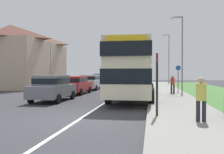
{
  "coord_description": "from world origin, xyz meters",
  "views": [
    {
      "loc": [
        2.76,
        -9.15,
        1.8
      ],
      "look_at": [
        0.62,
        4.31,
        1.6
      ],
      "focal_mm": 39.37,
      "sensor_mm": 36.0,
      "label": 1
    }
  ],
  "objects_px": {
    "double_decker_bus": "(133,68)",
    "pedestrian_walking_away": "(173,83)",
    "parked_car_grey": "(53,87)",
    "cycle_route_sign": "(178,78)",
    "pedestrian_at_stop": "(201,97)",
    "bus_stop_sign": "(157,80)",
    "parked_car_blue": "(102,80)",
    "parked_car_silver": "(91,82)",
    "street_lamp_far": "(168,56)",
    "street_lamp_mid": "(181,49)",
    "parked_car_red": "(76,84)"
  },
  "relations": [
    {
      "from": "bus_stop_sign",
      "to": "cycle_route_sign",
      "type": "distance_m",
      "value": 13.24
    },
    {
      "from": "parked_car_red",
      "to": "parked_car_blue",
      "type": "height_order",
      "value": "parked_car_blue"
    },
    {
      "from": "double_decker_bus",
      "to": "parked_car_blue",
      "type": "distance_m",
      "value": 15.3
    },
    {
      "from": "pedestrian_at_stop",
      "to": "pedestrian_walking_away",
      "type": "bearing_deg",
      "value": 89.72
    },
    {
      "from": "bus_stop_sign",
      "to": "street_lamp_mid",
      "type": "bearing_deg",
      "value": 79.45
    },
    {
      "from": "street_lamp_mid",
      "to": "cycle_route_sign",
      "type": "bearing_deg",
      "value": -148.6
    },
    {
      "from": "parked_car_silver",
      "to": "pedestrian_walking_away",
      "type": "height_order",
      "value": "pedestrian_walking_away"
    },
    {
      "from": "parked_car_silver",
      "to": "pedestrian_at_stop",
      "type": "bearing_deg",
      "value": -64.26
    },
    {
      "from": "street_lamp_far",
      "to": "pedestrian_at_stop",
      "type": "bearing_deg",
      "value": -91.8
    },
    {
      "from": "parked_car_grey",
      "to": "parked_car_blue",
      "type": "distance_m",
      "value": 16.33
    },
    {
      "from": "double_decker_bus",
      "to": "pedestrian_at_stop",
      "type": "xyz_separation_m",
      "value": [
        2.94,
        -8.07,
        -1.17
      ]
    },
    {
      "from": "parked_car_red",
      "to": "cycle_route_sign",
      "type": "xyz_separation_m",
      "value": [
        8.9,
        2.43,
        0.56
      ]
    },
    {
      "from": "parked_car_silver",
      "to": "parked_car_blue",
      "type": "relative_size",
      "value": 1.09
    },
    {
      "from": "pedestrian_at_stop",
      "to": "pedestrian_walking_away",
      "type": "height_order",
      "value": "same"
    },
    {
      "from": "parked_car_silver",
      "to": "bus_stop_sign",
      "type": "relative_size",
      "value": 1.67
    },
    {
      "from": "bus_stop_sign",
      "to": "street_lamp_far",
      "type": "xyz_separation_m",
      "value": [
        2.47,
        30.07,
        3.0
      ]
    },
    {
      "from": "parked_car_blue",
      "to": "pedestrian_walking_away",
      "type": "height_order",
      "value": "parked_car_blue"
    },
    {
      "from": "double_decker_bus",
      "to": "street_lamp_mid",
      "type": "relative_size",
      "value": 1.51
    },
    {
      "from": "parked_car_silver",
      "to": "parked_car_blue",
      "type": "xyz_separation_m",
      "value": [
        0.13,
        5.35,
        0.04
      ]
    },
    {
      "from": "pedestrian_walking_away",
      "to": "double_decker_bus",
      "type": "bearing_deg",
      "value": -127.08
    },
    {
      "from": "double_decker_bus",
      "to": "cycle_route_sign",
      "type": "distance_m",
      "value": 6.98
    },
    {
      "from": "pedestrian_at_stop",
      "to": "cycle_route_sign",
      "type": "xyz_separation_m",
      "value": [
        0.71,
        13.99,
        0.45
      ]
    },
    {
      "from": "parked_car_red",
      "to": "street_lamp_mid",
      "type": "relative_size",
      "value": 0.66
    },
    {
      "from": "street_lamp_far",
      "to": "cycle_route_sign",
      "type": "bearing_deg",
      "value": -90.91
    },
    {
      "from": "pedestrian_walking_away",
      "to": "cycle_route_sign",
      "type": "distance_m",
      "value": 2.11
    },
    {
      "from": "double_decker_bus",
      "to": "parked_car_silver",
      "type": "distance_m",
      "value": 10.52
    },
    {
      "from": "pedestrian_walking_away",
      "to": "parked_car_grey",
      "type": "bearing_deg",
      "value": -143.58
    },
    {
      "from": "parked_car_silver",
      "to": "street_lamp_far",
      "type": "bearing_deg",
      "value": 56.52
    },
    {
      "from": "double_decker_bus",
      "to": "parked_car_silver",
      "type": "bearing_deg",
      "value": 120.46
    },
    {
      "from": "double_decker_bus",
      "to": "parked_car_blue",
      "type": "height_order",
      "value": "double_decker_bus"
    },
    {
      "from": "parked_car_red",
      "to": "cycle_route_sign",
      "type": "bearing_deg",
      "value": 15.27
    },
    {
      "from": "parked_car_blue",
      "to": "bus_stop_sign",
      "type": "xyz_separation_m",
      "value": [
        6.61,
        -21.5,
        0.59
      ]
    },
    {
      "from": "parked_car_red",
      "to": "street_lamp_mid",
      "type": "height_order",
      "value": "street_lamp_mid"
    },
    {
      "from": "parked_car_blue",
      "to": "pedestrian_at_stop",
      "type": "bearing_deg",
      "value": -70.14
    },
    {
      "from": "pedestrian_walking_away",
      "to": "cycle_route_sign",
      "type": "xyz_separation_m",
      "value": [
        0.65,
        1.95,
        0.45
      ]
    },
    {
      "from": "pedestrian_walking_away",
      "to": "bus_stop_sign",
      "type": "distance_m",
      "value": 11.22
    },
    {
      "from": "pedestrian_at_stop",
      "to": "street_lamp_far",
      "type": "xyz_separation_m",
      "value": [
        0.98,
        31.01,
        3.56
      ]
    },
    {
      "from": "parked_car_blue",
      "to": "parked_car_red",
      "type": "bearing_deg",
      "value": -90.47
    },
    {
      "from": "parked_car_silver",
      "to": "street_lamp_mid",
      "type": "distance_m",
      "value": 10.15
    },
    {
      "from": "parked_car_grey",
      "to": "street_lamp_far",
      "type": "distance_m",
      "value": 26.72
    },
    {
      "from": "parked_car_blue",
      "to": "bus_stop_sign",
      "type": "distance_m",
      "value": 22.5
    },
    {
      "from": "double_decker_bus",
      "to": "pedestrian_walking_away",
      "type": "bearing_deg",
      "value": 52.92
    },
    {
      "from": "pedestrian_at_stop",
      "to": "parked_car_red",
      "type": "bearing_deg",
      "value": 125.31
    },
    {
      "from": "pedestrian_walking_away",
      "to": "street_lamp_far",
      "type": "relative_size",
      "value": 0.21
    },
    {
      "from": "pedestrian_at_stop",
      "to": "bus_stop_sign",
      "type": "height_order",
      "value": "bus_stop_sign"
    },
    {
      "from": "pedestrian_at_stop",
      "to": "street_lamp_far",
      "type": "relative_size",
      "value": 0.21
    },
    {
      "from": "parked_car_blue",
      "to": "street_lamp_mid",
      "type": "height_order",
      "value": "street_lamp_mid"
    },
    {
      "from": "parked_car_red",
      "to": "pedestrian_walking_away",
      "type": "distance_m",
      "value": 8.26
    },
    {
      "from": "pedestrian_walking_away",
      "to": "street_lamp_far",
      "type": "distance_m",
      "value": 19.32
    },
    {
      "from": "double_decker_bus",
      "to": "pedestrian_at_stop",
      "type": "distance_m",
      "value": 8.67
    }
  ]
}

